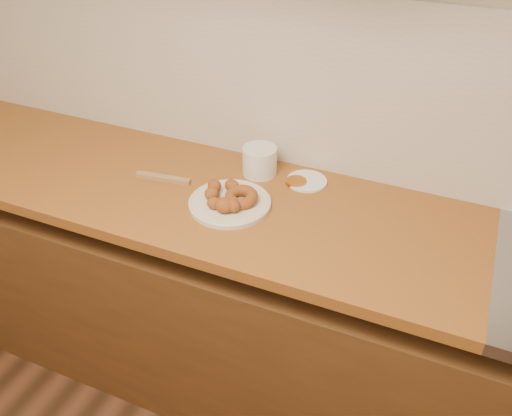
% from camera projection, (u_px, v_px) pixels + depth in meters
% --- Properties ---
extents(wall_back, '(4.00, 0.02, 2.70)m').
position_uv_depth(wall_back, '(364.00, 46.00, 1.64)').
color(wall_back, tan).
rests_on(wall_back, ground).
extents(base_cabinet, '(3.60, 0.60, 0.77)m').
position_uv_depth(base_cabinet, '(312.00, 334.00, 1.96)').
color(base_cabinet, '#593619').
rests_on(base_cabinet, floor).
extents(butcher_block, '(2.30, 0.62, 0.04)m').
position_uv_depth(butcher_block, '(144.00, 181.00, 1.89)').
color(butcher_block, brown).
rests_on(butcher_block, base_cabinet).
extents(backsplash, '(3.60, 0.02, 0.60)m').
position_uv_depth(backsplash, '(358.00, 94.00, 1.71)').
color(backsplash, beige).
rests_on(backsplash, wall_back).
extents(donut_plate, '(0.26, 0.26, 0.02)m').
position_uv_depth(donut_plate, '(230.00, 203.00, 1.73)').
color(donut_plate, beige).
rests_on(donut_plate, butcher_block).
extents(ring_donut, '(0.11, 0.11, 0.05)m').
position_uv_depth(ring_donut, '(241.00, 197.00, 1.71)').
color(ring_donut, '#94491C').
rests_on(ring_donut, donut_plate).
extents(fried_dough_chunks, '(0.16, 0.17, 0.05)m').
position_uv_depth(fried_dough_chunks, '(223.00, 197.00, 1.71)').
color(fried_dough_chunks, '#94491C').
rests_on(fried_dough_chunks, donut_plate).
extents(plastic_tub, '(0.14, 0.14, 0.10)m').
position_uv_depth(plastic_tub, '(260.00, 161.00, 1.87)').
color(plastic_tub, white).
rests_on(plastic_tub, butcher_block).
extents(tub_lid, '(0.15, 0.15, 0.01)m').
position_uv_depth(tub_lid, '(307.00, 181.00, 1.84)').
color(tub_lid, white).
rests_on(tub_lid, butcher_block).
extents(brass_jar_lid, '(0.08, 0.08, 0.01)m').
position_uv_depth(brass_jar_lid, '(296.00, 182.00, 1.84)').
color(brass_jar_lid, '#B76E21').
rests_on(brass_jar_lid, butcher_block).
extents(wooden_utensil, '(0.20, 0.05, 0.02)m').
position_uv_depth(wooden_utensil, '(163.00, 178.00, 1.85)').
color(wooden_utensil, olive).
rests_on(wooden_utensil, butcher_block).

